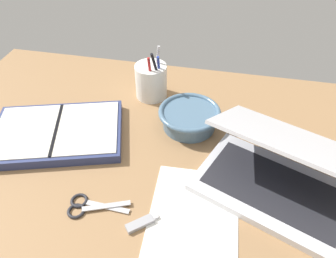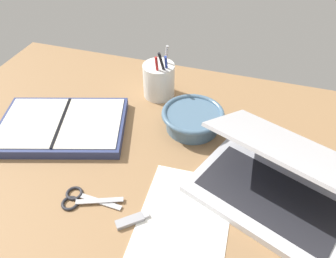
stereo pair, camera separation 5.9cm
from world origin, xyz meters
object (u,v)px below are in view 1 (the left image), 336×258
object	(u,v)px
bowl	(189,117)
planner	(58,133)
pen_cup	(151,81)
scissors	(85,206)
laptop	(280,173)

from	to	relation	value
bowl	planner	distance (cm)	35.96
pen_cup	bowl	bearing A→B (deg)	-41.36
bowl	scissors	world-z (taller)	bowl
laptop	pen_cup	world-z (taller)	pen_cup
laptop	pen_cup	bearing A→B (deg)	163.68
planner	scissors	distance (cm)	25.55
pen_cup	planner	distance (cm)	31.45
laptop	scissors	xyz separation A→B (cm)	(-41.19, -14.37, -4.32)
bowl	laptop	bearing A→B (deg)	-36.53
bowl	pen_cup	world-z (taller)	pen_cup
laptop	bowl	xyz separation A→B (cm)	(-23.18, 17.17, -1.51)
bowl	scissors	bearing A→B (deg)	-119.73
scissors	bowl	bearing A→B (deg)	50.90
pen_cup	laptop	bearing A→B (deg)	-38.40
laptop	pen_cup	distance (cm)	47.12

